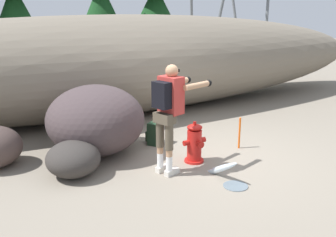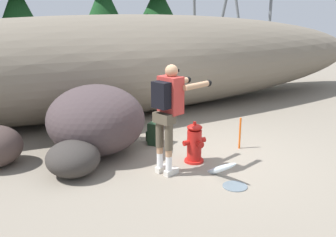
{
  "view_description": "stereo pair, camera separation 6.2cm",
  "coord_description": "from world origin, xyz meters",
  "px_view_note": "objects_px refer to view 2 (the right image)",
  "views": [
    {
      "loc": [
        -3.71,
        -5.19,
        2.52
      ],
      "look_at": [
        -0.62,
        0.17,
        0.75
      ],
      "focal_mm": 40.53,
      "sensor_mm": 36.0,
      "label": 1
    },
    {
      "loc": [
        -3.65,
        -5.23,
        2.52
      ],
      "look_at": [
        -0.62,
        0.17,
        0.75
      ],
      "focal_mm": 40.53,
      "sensor_mm": 36.0,
      "label": 2
    }
  ],
  "objects_px": {
    "fire_hydrant": "(194,144)",
    "survey_stake": "(240,133)",
    "utility_worker": "(169,106)",
    "spare_backpack": "(155,133)",
    "boulder_large": "(96,120)",
    "boulder_small": "(73,158)"
  },
  "relations": [
    {
      "from": "fire_hydrant",
      "to": "boulder_large",
      "type": "xyz_separation_m",
      "value": [
        -1.31,
        1.24,
        0.3
      ]
    },
    {
      "from": "boulder_large",
      "to": "boulder_small",
      "type": "height_order",
      "value": "boulder_large"
    },
    {
      "from": "fire_hydrant",
      "to": "boulder_large",
      "type": "height_order",
      "value": "boulder_large"
    },
    {
      "from": "boulder_small",
      "to": "survey_stake",
      "type": "distance_m",
      "value": 3.09
    },
    {
      "from": "utility_worker",
      "to": "spare_backpack",
      "type": "distance_m",
      "value": 1.63
    },
    {
      "from": "fire_hydrant",
      "to": "utility_worker",
      "type": "relative_size",
      "value": 0.41
    },
    {
      "from": "fire_hydrant",
      "to": "survey_stake",
      "type": "distance_m",
      "value": 1.12
    },
    {
      "from": "utility_worker",
      "to": "survey_stake",
      "type": "relative_size",
      "value": 2.9
    },
    {
      "from": "spare_backpack",
      "to": "boulder_large",
      "type": "distance_m",
      "value": 1.22
    },
    {
      "from": "fire_hydrant",
      "to": "spare_backpack",
      "type": "bearing_deg",
      "value": 98.16
    },
    {
      "from": "fire_hydrant",
      "to": "boulder_small",
      "type": "height_order",
      "value": "fire_hydrant"
    },
    {
      "from": "fire_hydrant",
      "to": "utility_worker",
      "type": "xyz_separation_m",
      "value": [
        -0.58,
        -0.16,
        0.78
      ]
    },
    {
      "from": "utility_worker",
      "to": "spare_backpack",
      "type": "relative_size",
      "value": 3.7
    },
    {
      "from": "boulder_large",
      "to": "survey_stake",
      "type": "xyz_separation_m",
      "value": [
        2.42,
        -1.11,
        -0.33
      ]
    },
    {
      "from": "fire_hydrant",
      "to": "boulder_small",
      "type": "relative_size",
      "value": 0.79
    },
    {
      "from": "spare_backpack",
      "to": "utility_worker",
      "type": "bearing_deg",
      "value": 128.36
    },
    {
      "from": "boulder_large",
      "to": "spare_backpack",
      "type": "bearing_deg",
      "value": -4.95
    },
    {
      "from": "fire_hydrant",
      "to": "survey_stake",
      "type": "height_order",
      "value": "fire_hydrant"
    },
    {
      "from": "spare_backpack",
      "to": "survey_stake",
      "type": "xyz_separation_m",
      "value": [
        1.27,
        -1.01,
        0.08
      ]
    },
    {
      "from": "fire_hydrant",
      "to": "utility_worker",
      "type": "distance_m",
      "value": 0.99
    },
    {
      "from": "utility_worker",
      "to": "spare_backpack",
      "type": "height_order",
      "value": "utility_worker"
    },
    {
      "from": "utility_worker",
      "to": "boulder_large",
      "type": "xyz_separation_m",
      "value": [
        -0.72,
        1.4,
        -0.48
      ]
    }
  ]
}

